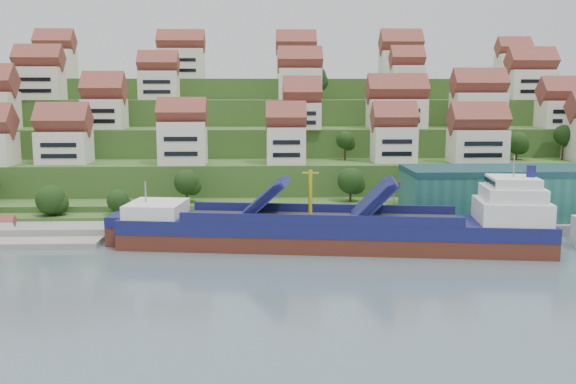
{
  "coord_description": "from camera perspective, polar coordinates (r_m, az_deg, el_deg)",
  "views": [
    {
      "loc": [
        -6.39,
        -107.55,
        26.73
      ],
      "look_at": [
        -1.69,
        14.0,
        8.0
      ],
      "focal_mm": 40.0,
      "sensor_mm": 36.0,
      "label": 1
    }
  ],
  "objects": [
    {
      "name": "cargo_ship",
      "position": [
        111.87,
        4.98,
        -3.45
      ],
      "size": [
        74.54,
        21.16,
        16.29
      ],
      "rotation": [
        0.0,
        0.0,
        -0.13
      ],
      "color": "#542519",
      "rests_on": "ground"
    },
    {
      "name": "flagpole",
      "position": [
        121.7,
        9.43,
        -0.75
      ],
      "size": [
        1.28,
        0.16,
        8.0
      ],
      "color": "gray",
      "rests_on": "quay"
    },
    {
      "name": "ground",
      "position": [
        111.0,
        1.15,
        -5.18
      ],
      "size": [
        300.0,
        300.0,
        0.0
      ],
      "primitive_type": "plane",
      "color": "slate",
      "rests_on": "ground"
    },
    {
      "name": "quay",
      "position": [
        127.95,
        9.75,
        -2.93
      ],
      "size": [
        180.0,
        14.0,
        2.2
      ],
      "primitive_type": "cube",
      "color": "gray",
      "rests_on": "ground"
    },
    {
      "name": "hillside_trees",
      "position": [
        150.61,
        -3.93,
        4.67
      ],
      "size": [
        142.49,
        62.36,
        32.22
      ],
      "color": "#1C3A13",
      "rests_on": "ground"
    },
    {
      "name": "hillside",
      "position": [
        211.81,
        -0.48,
        4.4
      ],
      "size": [
        260.0,
        128.0,
        31.0
      ],
      "color": "#2D4C1E",
      "rests_on": "ground"
    },
    {
      "name": "hillside_village",
      "position": [
        168.61,
        0.08,
        8.0
      ],
      "size": [
        159.19,
        63.47,
        28.94
      ],
      "color": "white",
      "rests_on": "ground"
    },
    {
      "name": "warehouse",
      "position": [
        138.93,
        22.66,
        -0.01
      ],
      "size": [
        60.0,
        15.0,
        10.0
      ],
      "primitive_type": "cube",
      "color": "#25645B",
      "rests_on": "quay"
    }
  ]
}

